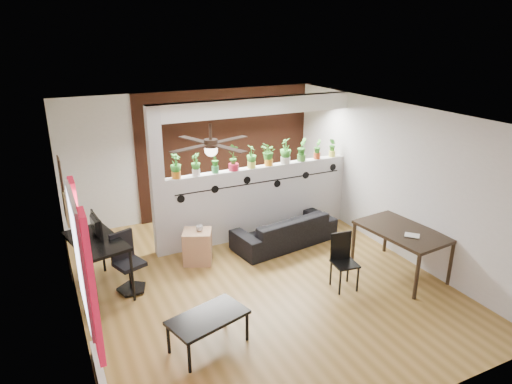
{
  "coord_description": "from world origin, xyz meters",
  "views": [
    {
      "loc": [
        -2.76,
        -5.67,
        3.73
      ],
      "look_at": [
        0.28,
        0.6,
        1.23
      ],
      "focal_mm": 32.0,
      "sensor_mm": 36.0,
      "label": 1
    }
  ],
  "objects_px": {
    "potted_plant_1": "(196,164)",
    "potted_plant_2": "(215,162)",
    "computer_desk": "(96,245)",
    "office_chair": "(128,266)",
    "ceiling_fan": "(211,146)",
    "coffee_table": "(208,319)",
    "cup": "(200,228)",
    "potted_plant_4": "(252,156)",
    "dining_table": "(402,234)",
    "folding_chair": "(343,256)",
    "potted_plant_7": "(302,149)",
    "potted_plant_5": "(269,153)",
    "potted_plant_8": "(317,149)",
    "potted_plant_9": "(332,147)",
    "sofa": "(285,230)",
    "cube_shelf": "(198,247)",
    "potted_plant_3": "(234,156)",
    "potted_plant_6": "(286,150)",
    "potted_plant_0": "(176,165)"
  },
  "relations": [
    {
      "from": "potted_plant_1",
      "to": "potted_plant_2",
      "type": "height_order",
      "value": "potted_plant_1"
    },
    {
      "from": "computer_desk",
      "to": "office_chair",
      "type": "xyz_separation_m",
      "value": [
        0.39,
        -0.14,
        -0.37
      ]
    },
    {
      "from": "ceiling_fan",
      "to": "coffee_table",
      "type": "bearing_deg",
      "value": -116.23
    },
    {
      "from": "cup",
      "to": "computer_desk",
      "type": "bearing_deg",
      "value": -171.95
    },
    {
      "from": "potted_plant_4",
      "to": "coffee_table",
      "type": "distance_m",
      "value": 3.48
    },
    {
      "from": "ceiling_fan",
      "to": "dining_table",
      "type": "relative_size",
      "value": 0.81
    },
    {
      "from": "ceiling_fan",
      "to": "cup",
      "type": "height_order",
      "value": "ceiling_fan"
    },
    {
      "from": "ceiling_fan",
      "to": "folding_chair",
      "type": "relative_size",
      "value": 1.38
    },
    {
      "from": "potted_plant_2",
      "to": "potted_plant_7",
      "type": "xyz_separation_m",
      "value": [
        1.76,
        -0.0,
        0.04
      ]
    },
    {
      "from": "ceiling_fan",
      "to": "potted_plant_5",
      "type": "height_order",
      "value": "ceiling_fan"
    },
    {
      "from": "ceiling_fan",
      "to": "computer_desk",
      "type": "relative_size",
      "value": 0.92
    },
    {
      "from": "ceiling_fan",
      "to": "potted_plant_8",
      "type": "xyz_separation_m",
      "value": [
        2.83,
        1.8,
        -0.76
      ]
    },
    {
      "from": "dining_table",
      "to": "potted_plant_9",
      "type": "bearing_deg",
      "value": 84.36
    },
    {
      "from": "potted_plant_9",
      "to": "computer_desk",
      "type": "relative_size",
      "value": 0.28
    },
    {
      "from": "ceiling_fan",
      "to": "sofa",
      "type": "xyz_separation_m",
      "value": [
        1.81,
        1.21,
        -2.05
      ]
    },
    {
      "from": "potted_plant_4",
      "to": "potted_plant_8",
      "type": "height_order",
      "value": "potted_plant_4"
    },
    {
      "from": "potted_plant_7",
      "to": "potted_plant_9",
      "type": "xyz_separation_m",
      "value": [
        0.7,
        0.0,
        -0.04
      ]
    },
    {
      "from": "potted_plant_1",
      "to": "potted_plant_5",
      "type": "bearing_deg",
      "value": 0.0
    },
    {
      "from": "cube_shelf",
      "to": "coffee_table",
      "type": "xyz_separation_m",
      "value": [
        -0.6,
        -2.14,
        0.11
      ]
    },
    {
      "from": "potted_plant_3",
      "to": "potted_plant_9",
      "type": "bearing_deg",
      "value": -0.0
    },
    {
      "from": "dining_table",
      "to": "computer_desk",
      "type": "bearing_deg",
      "value": 160.94
    },
    {
      "from": "folding_chair",
      "to": "coffee_table",
      "type": "bearing_deg",
      "value": -168.74
    },
    {
      "from": "potted_plant_1",
      "to": "potted_plant_6",
      "type": "distance_m",
      "value": 1.76
    },
    {
      "from": "sofa",
      "to": "cube_shelf",
      "type": "relative_size",
      "value": 3.23
    },
    {
      "from": "office_chair",
      "to": "folding_chair",
      "type": "height_order",
      "value": "office_chair"
    },
    {
      "from": "potted_plant_3",
      "to": "potted_plant_4",
      "type": "xyz_separation_m",
      "value": [
        0.35,
        0.0,
        -0.03
      ]
    },
    {
      "from": "potted_plant_2",
      "to": "sofa",
      "type": "bearing_deg",
      "value": -28.3
    },
    {
      "from": "potted_plant_0",
      "to": "coffee_table",
      "type": "height_order",
      "value": "potted_plant_0"
    },
    {
      "from": "potted_plant_8",
      "to": "potted_plant_7",
      "type": "bearing_deg",
      "value": -180.0
    },
    {
      "from": "dining_table",
      "to": "cube_shelf",
      "type": "bearing_deg",
      "value": 147.86
    },
    {
      "from": "potted_plant_4",
      "to": "potted_plant_9",
      "type": "distance_m",
      "value": 1.76
    },
    {
      "from": "potted_plant_9",
      "to": "computer_desk",
      "type": "bearing_deg",
      "value": -170.37
    },
    {
      "from": "potted_plant_9",
      "to": "cube_shelf",
      "type": "bearing_deg",
      "value": -169.66
    },
    {
      "from": "cube_shelf",
      "to": "sofa",
      "type": "bearing_deg",
      "value": 22.81
    },
    {
      "from": "office_chair",
      "to": "coffee_table",
      "type": "xyz_separation_m",
      "value": [
        0.62,
        -1.76,
        -0.0
      ]
    },
    {
      "from": "cup",
      "to": "potted_plant_5",
      "type": "bearing_deg",
      "value": 19.37
    },
    {
      "from": "potted_plant_3",
      "to": "cube_shelf",
      "type": "height_order",
      "value": "potted_plant_3"
    },
    {
      "from": "sofa",
      "to": "office_chair",
      "type": "relative_size",
      "value": 2.03
    },
    {
      "from": "potted_plant_1",
      "to": "potted_plant_6",
      "type": "height_order",
      "value": "potted_plant_6"
    },
    {
      "from": "sofa",
      "to": "office_chair",
      "type": "xyz_separation_m",
      "value": [
        -2.87,
        -0.34,
        0.13
      ]
    },
    {
      "from": "potted_plant_3",
      "to": "potted_plant_8",
      "type": "relative_size",
      "value": 1.29
    },
    {
      "from": "potted_plant_7",
      "to": "potted_plant_8",
      "type": "distance_m",
      "value": 0.35
    },
    {
      "from": "potted_plant_6",
      "to": "sofa",
      "type": "bearing_deg",
      "value": -118.45
    },
    {
      "from": "sofa",
      "to": "coffee_table",
      "type": "distance_m",
      "value": 3.08
    },
    {
      "from": "potted_plant_2",
      "to": "potted_plant_7",
      "type": "height_order",
      "value": "potted_plant_7"
    },
    {
      "from": "potted_plant_3",
      "to": "potted_plant_6",
      "type": "xyz_separation_m",
      "value": [
        1.05,
        -0.0,
        -0.0
      ]
    },
    {
      "from": "cube_shelf",
      "to": "potted_plant_9",
      "type": "bearing_deg",
      "value": 34.33
    },
    {
      "from": "potted_plant_0",
      "to": "potted_plant_4",
      "type": "relative_size",
      "value": 1.02
    },
    {
      "from": "potted_plant_5",
      "to": "potted_plant_7",
      "type": "relative_size",
      "value": 0.97
    },
    {
      "from": "potted_plant_4",
      "to": "coffee_table",
      "type": "height_order",
      "value": "potted_plant_4"
    }
  ]
}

